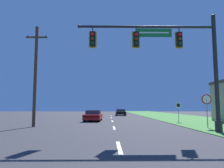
{
  "coord_description": "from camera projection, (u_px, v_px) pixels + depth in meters",
  "views": [
    {
      "loc": [
        -0.41,
        -2.69,
        1.55
      ],
      "look_at": [
        0.0,
        24.41,
        4.45
      ],
      "focal_mm": 35.0,
      "sensor_mm": 36.0,
      "label": 1
    }
  ],
  "objects": [
    {
      "name": "stop_sign",
      "position": [
        207.0,
        103.0,
        16.63
      ],
      "size": [
        0.76,
        0.07,
        2.5
      ],
      "color": "gray",
      "rests_on": "grass_verge_right"
    },
    {
      "name": "road_center_line",
      "position": [
        112.0,
        121.0,
        24.39
      ],
      "size": [
        0.16,
        34.8,
        0.01
      ],
      "color": "silver",
      "rests_on": "ground"
    },
    {
      "name": "signal_mast",
      "position": [
        177.0,
        57.0,
        13.89
      ],
      "size": [
        9.04,
        0.47,
        7.57
      ],
      "color": "#232326",
      "rests_on": "grass_verge_right"
    },
    {
      "name": "grass_verge_right",
      "position": [
        182.0,
        118.0,
        32.5
      ],
      "size": [
        10.0,
        110.0,
        0.04
      ],
      "color": "#428438",
      "rests_on": "ground"
    },
    {
      "name": "car_ahead",
      "position": [
        93.0,
        116.0,
        24.86
      ],
      "size": [
        1.98,
        4.4,
        1.19
      ],
      "color": "black",
      "rests_on": "ground"
    },
    {
      "name": "utility_pole_near",
      "position": [
        35.0,
        74.0,
        17.87
      ],
      "size": [
        1.8,
        0.26,
        8.27
      ],
      "color": "#4C3823",
      "rests_on": "ground"
    },
    {
      "name": "far_car",
      "position": [
        121.0,
        112.0,
        41.27
      ],
      "size": [
        1.82,
        4.28,
        1.19
      ],
      "color": "black",
      "rests_on": "ground"
    },
    {
      "name": "route_sign_post",
      "position": [
        178.0,
        108.0,
        23.02
      ],
      "size": [
        0.55,
        0.06,
        2.03
      ],
      "color": "gray",
      "rests_on": "grass_verge_right"
    }
  ]
}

